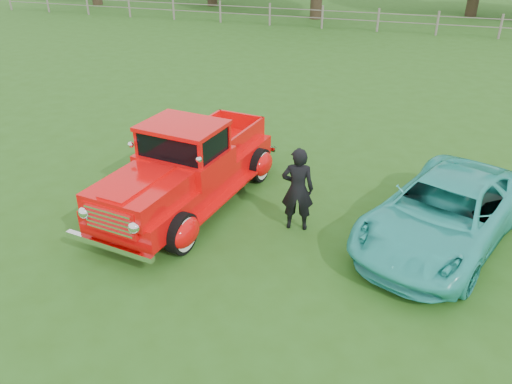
% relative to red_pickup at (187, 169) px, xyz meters
% --- Properties ---
extents(ground, '(140.00, 140.00, 0.00)m').
position_rel_red_pickup_xyz_m(ground, '(1.68, -1.95, -0.80)').
color(ground, '#275316').
rests_on(ground, ground).
extents(distant_hills, '(116.00, 60.00, 18.00)m').
position_rel_red_pickup_xyz_m(distant_hills, '(-2.40, 57.51, -5.34)').
color(distant_hills, '#385D22').
rests_on(distant_hills, ground).
extents(fence_line, '(48.00, 0.12, 1.20)m').
position_rel_red_pickup_xyz_m(fence_line, '(1.68, 20.05, -0.19)').
color(fence_line, slate).
rests_on(fence_line, ground).
extents(red_pickup, '(2.73, 5.18, 1.78)m').
position_rel_red_pickup_xyz_m(red_pickup, '(0.00, 0.00, 0.00)').
color(red_pickup, black).
rests_on(red_pickup, ground).
extents(teal_sedan, '(3.47, 4.77, 1.21)m').
position_rel_red_pickup_xyz_m(teal_sedan, '(4.95, 0.14, -0.19)').
color(teal_sedan, '#2DB6AB').
rests_on(teal_sedan, ground).
extents(man, '(0.67, 0.51, 1.65)m').
position_rel_red_pickup_xyz_m(man, '(2.34, -0.22, 0.03)').
color(man, black).
rests_on(man, ground).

